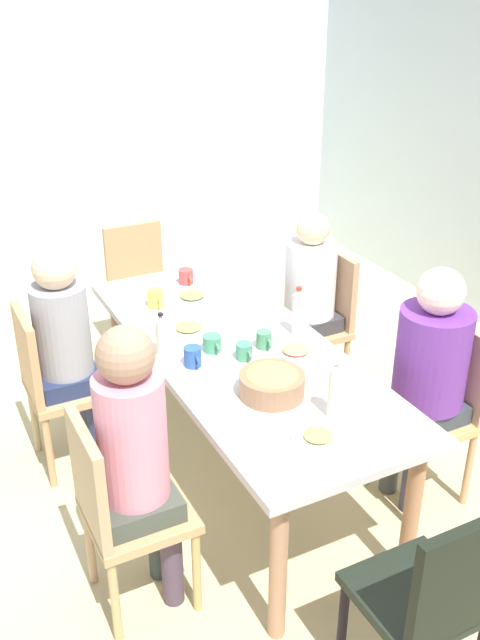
{
  "coord_description": "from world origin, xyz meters",
  "views": [
    {
      "loc": [
        2.66,
        -1.35,
        2.41
      ],
      "look_at": [
        0.0,
        0.0,
        0.9
      ],
      "focal_mm": 40.31,
      "sensor_mm": 36.0,
      "label": 1
    }
  ],
  "objects": [
    {
      "name": "dining_table",
      "position": [
        0.0,
        0.0,
        0.67
      ],
      "size": [
        2.08,
        0.83,
        0.75
      ],
      "color": "silver",
      "rests_on": "ground_plane"
    },
    {
      "name": "person_1",
      "position": [
        -0.52,
        -0.7,
        0.72
      ],
      "size": [
        0.3,
        0.3,
        1.21
      ],
      "color": "#343850",
      "rests_on": "ground_plane"
    },
    {
      "name": "cup_6",
      "position": [
        -0.04,
        -0.13,
        0.79
      ],
      "size": [
        0.12,
        0.09,
        0.08
      ],
      "color": "#429064",
      "rests_on": "dining_table"
    },
    {
      "name": "plate_0",
      "position": [
        0.79,
        -0.07,
        0.77
      ],
      "size": [
        0.21,
        0.21,
        0.04
      ],
      "color": "white",
      "rests_on": "dining_table"
    },
    {
      "name": "chair_5",
      "position": [
        0.52,
        0.8,
        0.51
      ],
      "size": [
        0.4,
        0.4,
        0.9
      ],
      "color": "tan",
      "rests_on": "ground_plane"
    },
    {
      "name": "bottle_1",
      "position": [
        -0.1,
        -0.35,
        0.86
      ],
      "size": [
        0.05,
        0.05,
        0.22
      ],
      "color": "beige",
      "rests_on": "dining_table"
    },
    {
      "name": "plate_3",
      "position": [
        -0.6,
        0.02,
        0.77
      ],
      "size": [
        0.24,
        0.24,
        0.04
      ],
      "color": "silver",
      "rests_on": "dining_table"
    },
    {
      "name": "person_5",
      "position": [
        0.52,
        0.71,
        0.74
      ],
      "size": [
        0.33,
        0.33,
        1.22
      ],
      "color": "#3B3647",
      "rests_on": "ground_plane"
    },
    {
      "name": "cup_4",
      "position": [
        0.05,
        -0.26,
        0.8
      ],
      "size": [
        0.12,
        0.08,
        0.09
      ],
      "color": "#2B529C",
      "rests_on": "dining_table"
    },
    {
      "name": "person_0",
      "position": [
        0.52,
        -0.7,
        0.75
      ],
      "size": [
        0.3,
        0.3,
        1.27
      ],
      "color": "#37433E",
      "rests_on": "ground_plane"
    },
    {
      "name": "bottle_2",
      "position": [
        -0.0,
        0.32,
        0.87
      ],
      "size": [
        0.06,
        0.06,
        0.25
      ],
      "color": "silver",
      "rests_on": "dining_table"
    },
    {
      "name": "cup_0",
      "position": [
        -0.61,
        -0.19,
        0.8
      ],
      "size": [
        0.12,
        0.08,
        0.1
      ],
      "color": "#EDC74A",
      "rests_on": "dining_table"
    },
    {
      "name": "cup_5",
      "position": [
        0.1,
        -0.03,
        0.79
      ],
      "size": [
        0.11,
        0.08,
        0.08
      ],
      "color": "#42906A",
      "rests_on": "dining_table"
    },
    {
      "name": "wall_left",
      "position": [
        -3.04,
        0.0,
        1.3
      ],
      "size": [
        0.12,
        4.97,
        2.6
      ],
      "primitive_type": "cube",
      "color": "silver",
      "rests_on": "ground_plane"
    },
    {
      "name": "cup_1",
      "position": [
        0.04,
        0.1,
        0.8
      ],
      "size": [
        0.11,
        0.07,
        0.08
      ],
      "color": "#498A61",
      "rests_on": "dining_table"
    },
    {
      "name": "plate_2",
      "position": [
        0.17,
        0.2,
        0.77
      ],
      "size": [
        0.23,
        0.23,
        0.04
      ],
      "color": "white",
      "rests_on": "dining_table"
    },
    {
      "name": "person_3",
      "position": [
        -0.52,
        0.7,
        0.7
      ],
      "size": [
        0.3,
        0.3,
        1.17
      ],
      "color": "#3C4040",
      "rests_on": "ground_plane"
    },
    {
      "name": "bowl_0",
      "position": [
        0.42,
        -0.06,
        0.81
      ],
      "size": [
        0.28,
        0.28,
        0.12
      ],
      "color": "#926A4A",
      "rests_on": "dining_table"
    },
    {
      "name": "cup_3",
      "position": [
        0.31,
        0.03,
        0.79
      ],
      "size": [
        0.12,
        0.09,
        0.07
      ],
      "color": "#438668",
      "rests_on": "dining_table"
    },
    {
      "name": "chair_4",
      "position": [
        1.42,
        0.0,
        0.51
      ],
      "size": [
        0.4,
        0.4,
        0.9
      ],
      "color": "black",
      "rests_on": "ground_plane"
    },
    {
      "name": "bottle_0",
      "position": [
        0.68,
        0.08,
        0.88
      ],
      "size": [
        0.06,
        0.06,
        0.26
      ],
      "color": "silver",
      "rests_on": "dining_table"
    },
    {
      "name": "chair_3",
      "position": [
        -0.52,
        0.8,
        0.51
      ],
      "size": [
        0.4,
        0.4,
        0.9
      ],
      "color": "tan",
      "rests_on": "ground_plane"
    },
    {
      "name": "plate_1",
      "position": [
        -0.27,
        -0.15,
        0.77
      ],
      "size": [
        0.24,
        0.24,
        0.04
      ],
      "color": "silver",
      "rests_on": "dining_table"
    },
    {
      "name": "chair_2",
      "position": [
        -1.42,
        0.0,
        0.51
      ],
      "size": [
        0.4,
        0.4,
        0.9
      ],
      "color": "tan",
      "rests_on": "ground_plane"
    },
    {
      "name": "chair_1",
      "position": [
        -0.52,
        -0.8,
        0.51
      ],
      "size": [
        0.4,
        0.4,
        0.9
      ],
      "color": "tan",
      "rests_on": "ground_plane"
    },
    {
      "name": "chair_0",
      "position": [
        0.52,
        -0.8,
        0.51
      ],
      "size": [
        0.4,
        0.4,
        0.9
      ],
      "color": "tan",
      "rests_on": "ground_plane"
    },
    {
      "name": "cup_2",
      "position": [
        -0.82,
        0.07,
        0.8
      ],
      "size": [
        0.12,
        0.08,
        0.08
      ],
      "color": "#C44242",
      "rests_on": "dining_table"
    },
    {
      "name": "ground_plane",
      "position": [
        0.0,
        0.0,
        0.0
      ],
      "size": [
        7.16,
        7.16,
        0.0
      ],
      "primitive_type": "plane",
      "color": "#C7B786"
    }
  ]
}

